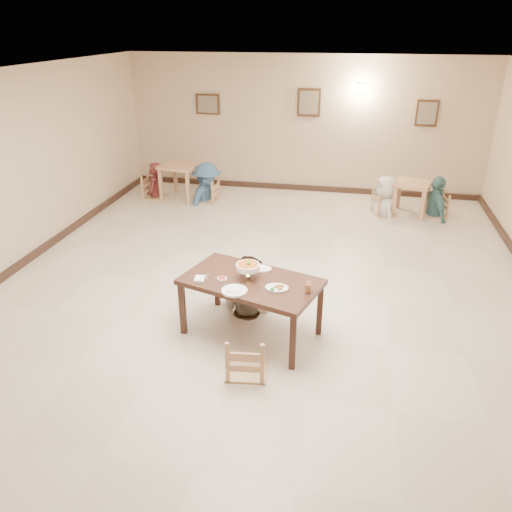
% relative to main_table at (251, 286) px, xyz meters
% --- Properties ---
extents(floor, '(10.00, 10.00, 0.00)m').
position_rel_main_table_xyz_m(floor, '(-0.05, 1.11, -0.68)').
color(floor, beige).
rests_on(floor, ground).
extents(ceiling, '(10.00, 10.00, 0.00)m').
position_rel_main_table_xyz_m(ceiling, '(-0.05, 1.11, 2.32)').
color(ceiling, white).
rests_on(ceiling, wall_back).
extents(wall_back, '(10.00, 0.00, 10.00)m').
position_rel_main_table_xyz_m(wall_back, '(-0.05, 6.11, 0.82)').
color(wall_back, beige).
rests_on(wall_back, floor).
extents(baseboard_back, '(8.00, 0.06, 0.12)m').
position_rel_main_table_xyz_m(baseboard_back, '(-0.05, 6.08, -0.62)').
color(baseboard_back, '#332018').
rests_on(baseboard_back, floor).
extents(baseboard_left, '(0.06, 10.00, 0.12)m').
position_rel_main_table_xyz_m(baseboard_left, '(-4.02, 1.11, -0.62)').
color(baseboard_left, '#332018').
rests_on(baseboard_left, floor).
extents(picture_a, '(0.55, 0.04, 0.45)m').
position_rel_main_table_xyz_m(picture_a, '(-2.25, 6.07, 1.22)').
color(picture_a, '#3E2615').
rests_on(picture_a, wall_back).
extents(picture_b, '(0.50, 0.04, 0.60)m').
position_rel_main_table_xyz_m(picture_b, '(0.05, 6.07, 1.32)').
color(picture_b, '#3E2615').
rests_on(picture_b, wall_back).
extents(picture_c, '(0.45, 0.04, 0.55)m').
position_rel_main_table_xyz_m(picture_c, '(2.55, 6.07, 1.17)').
color(picture_c, '#3E2615').
rests_on(picture_c, wall_back).
extents(wall_sconce, '(0.16, 0.05, 0.22)m').
position_rel_main_table_xyz_m(wall_sconce, '(1.15, 6.07, 1.62)').
color(wall_sconce, '#FFD88C').
rests_on(wall_sconce, wall_back).
extents(main_table, '(1.83, 1.37, 0.77)m').
position_rel_main_table_xyz_m(main_table, '(0.00, 0.00, 0.00)').
color(main_table, '#3E2218').
rests_on(main_table, floor).
extents(chair_far, '(0.41, 0.41, 0.88)m').
position_rel_main_table_xyz_m(chair_far, '(-0.12, 0.67, -0.24)').
color(chair_far, tan).
rests_on(chair_far, floor).
extents(chair_near, '(0.46, 0.46, 0.97)m').
position_rel_main_table_xyz_m(chair_near, '(0.11, -0.76, -0.20)').
color(chair_near, tan).
rests_on(chair_near, floor).
extents(main_diner, '(0.94, 0.85, 1.60)m').
position_rel_main_table_xyz_m(main_diner, '(-0.17, 0.57, 0.11)').
color(main_diner, gray).
rests_on(main_diner, floor).
extents(curry_warmer, '(0.33, 0.29, 0.26)m').
position_rel_main_table_xyz_m(curry_warmer, '(-0.04, 0.03, 0.24)').
color(curry_warmer, silver).
rests_on(curry_warmer, main_table).
extents(rice_plate_far, '(0.26, 0.26, 0.06)m').
position_rel_main_table_xyz_m(rice_plate_far, '(0.07, 0.30, 0.09)').
color(rice_plate_far, white).
rests_on(rice_plate_far, main_table).
extents(rice_plate_near, '(0.30, 0.30, 0.07)m').
position_rel_main_table_xyz_m(rice_plate_near, '(-0.13, -0.32, 0.10)').
color(rice_plate_near, white).
rests_on(rice_plate_near, main_table).
extents(fried_plate, '(0.27, 0.27, 0.06)m').
position_rel_main_table_xyz_m(fried_plate, '(0.34, -0.17, 0.10)').
color(fried_plate, white).
rests_on(fried_plate, main_table).
extents(chili_dish, '(0.12, 0.12, 0.02)m').
position_rel_main_table_xyz_m(chili_dish, '(-0.34, -0.06, 0.09)').
color(chili_dish, white).
rests_on(chili_dish, main_table).
extents(napkin_cutlery, '(0.15, 0.24, 0.03)m').
position_rel_main_table_xyz_m(napkin_cutlery, '(-0.60, -0.12, 0.10)').
color(napkin_cutlery, white).
rests_on(napkin_cutlery, main_table).
extents(drink_glass, '(0.07, 0.07, 0.14)m').
position_rel_main_table_xyz_m(drink_glass, '(0.71, -0.18, 0.15)').
color(drink_glass, white).
rests_on(drink_glass, main_table).
extents(bg_table_left, '(0.89, 0.89, 0.78)m').
position_rel_main_table_xyz_m(bg_table_left, '(-2.60, 4.95, -0.05)').
color(bg_table_left, tan).
rests_on(bg_table_left, floor).
extents(bg_table_right, '(0.82, 0.82, 0.68)m').
position_rel_main_table_xyz_m(bg_table_right, '(2.31, 4.89, -0.14)').
color(bg_table_right, tan).
rests_on(bg_table_right, floor).
extents(bg_chair_ll, '(0.48, 0.48, 1.01)m').
position_rel_main_table_xyz_m(bg_chair_ll, '(-3.21, 4.89, -0.18)').
color(bg_chair_ll, tan).
rests_on(bg_chair_ll, floor).
extents(bg_chair_lr, '(0.45, 0.45, 0.96)m').
position_rel_main_table_xyz_m(bg_chair_lr, '(-2.00, 4.87, -0.21)').
color(bg_chair_lr, tan).
rests_on(bg_chair_lr, floor).
extents(bg_chair_rl, '(0.42, 0.42, 0.90)m').
position_rel_main_table_xyz_m(bg_chair_rl, '(1.80, 4.82, -0.24)').
color(bg_chair_rl, tan).
rests_on(bg_chair_rl, floor).
extents(bg_chair_rr, '(0.43, 0.43, 0.91)m').
position_rel_main_table_xyz_m(bg_chair_rr, '(2.82, 4.91, -0.23)').
color(bg_chair_rr, tan).
rests_on(bg_chair_rr, floor).
extents(bg_diner_a, '(0.42, 0.60, 1.60)m').
position_rel_main_table_xyz_m(bg_diner_a, '(-3.21, 4.89, 0.11)').
color(bg_diner_a, '#5B2222').
rests_on(bg_diner_a, floor).
extents(bg_diner_b, '(0.91, 1.24, 1.72)m').
position_rel_main_table_xyz_m(bg_diner_b, '(-2.00, 4.87, 0.17)').
color(bg_diner_b, teal).
rests_on(bg_diner_b, floor).
extents(bg_diner_c, '(0.75, 0.90, 1.58)m').
position_rel_main_table_xyz_m(bg_diner_c, '(1.80, 4.82, 0.11)').
color(bg_diner_c, silver).
rests_on(bg_diner_c, floor).
extents(bg_diner_d, '(0.65, 1.03, 1.63)m').
position_rel_main_table_xyz_m(bg_diner_d, '(2.82, 4.91, 0.13)').
color(bg_diner_d, teal).
rests_on(bg_diner_d, floor).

